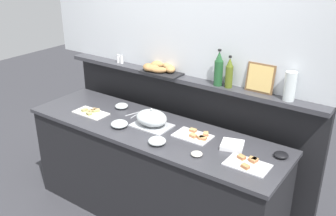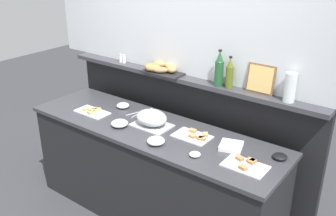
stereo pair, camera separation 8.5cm
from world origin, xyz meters
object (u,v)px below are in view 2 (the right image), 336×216
wine_bottle_green (219,70)px  pepper_shaker (124,59)px  bread_basket (161,68)px  condiment_bowl_cream (280,157)px  serving_tongs (136,114)px  glass_bowl_large (120,124)px  water_carafe (290,87)px  glass_bowl_medium (156,141)px  napkin_stack (231,146)px  glass_bowl_small (123,106)px  sandwich_platter_rear (92,111)px  sandwich_platter_side (246,165)px  sandwich_platter_front (194,136)px  olive_oil_bottle (230,74)px  salt_shaker (121,58)px  serving_cloche (152,118)px  framed_picture (260,79)px  condiment_bowl_teal (195,154)px

wine_bottle_green → pepper_shaker: 1.12m
bread_basket → condiment_bowl_cream: bearing=-11.8°
condiment_bowl_cream → serving_tongs: size_ratio=0.58×
glass_bowl_large → water_carafe: 1.44m
glass_bowl_medium → wine_bottle_green: (0.18, 0.65, 0.46)m
glass_bowl_large → napkin_stack: glass_bowl_large is taller
glass_bowl_medium → napkin_stack: bearing=30.6°
glass_bowl_small → glass_bowl_large: bearing=-50.9°
condiment_bowl_cream → pepper_shaker: size_ratio=1.25×
sandwich_platter_rear → water_carafe: (1.66, 0.54, 0.45)m
glass_bowl_small → napkin_stack: bearing=-3.6°
glass_bowl_medium → pepper_shaker: pepper_shaker is taller
sandwich_platter_side → water_carafe: 0.70m
sandwich_platter_front → bread_basket: 0.82m
sandwich_platter_side → olive_oil_bottle: 0.82m
sandwich_platter_side → bread_basket: size_ratio=0.77×
olive_oil_bottle → salt_shaker: bearing=179.6°
sandwich_platter_front → pepper_shaker: size_ratio=3.54×
sandwich_platter_front → glass_bowl_large: size_ratio=2.07×
sandwich_platter_side → wine_bottle_green: bearing=136.3°
serving_cloche → glass_bowl_small: bearing=163.1°
sandwich_platter_side → sandwich_platter_rear: 1.58m
glass_bowl_large → glass_bowl_small: bearing=129.1°
serving_cloche → glass_bowl_medium: size_ratio=2.37×
serving_cloche → framed_picture: framed_picture is taller
olive_oil_bottle → glass_bowl_medium: bearing=-112.9°
serving_tongs → serving_cloche: bearing=-21.6°
condiment_bowl_teal → bread_basket: 1.08m
sandwich_platter_front → glass_bowl_large: (-0.63, -0.22, 0.02)m
glass_bowl_medium → serving_tongs: size_ratio=0.77×
wine_bottle_green → pepper_shaker: wine_bottle_green is taller
sandwich_platter_rear → glass_bowl_small: (0.16, 0.26, 0.01)m
wine_bottle_green → glass_bowl_large: bearing=-136.9°
glass_bowl_medium → bread_basket: bearing=124.8°
sandwich_platter_rear → framed_picture: framed_picture is taller
sandwich_platter_rear → glass_bowl_large: 0.42m
sandwich_platter_side → napkin_stack: sandwich_platter_side is taller
sandwich_platter_side → framed_picture: framed_picture is taller
glass_bowl_large → olive_oil_bottle: size_ratio=0.54×
salt_shaker → condiment_bowl_cream: bearing=-8.7°
glass_bowl_large → serving_tongs: 0.29m
serving_tongs → glass_bowl_large: bearing=-78.7°
glass_bowl_large → wine_bottle_green: wine_bottle_green is taller
wine_bottle_green → framed_picture: bearing=8.0°
salt_shaker → pepper_shaker: (0.04, 0.00, 0.00)m
sandwich_platter_front → glass_bowl_large: bearing=-160.8°
pepper_shaker → sandwich_platter_front: bearing=-18.8°
sandwich_platter_front → bread_basket: bearing=149.5°
glass_bowl_medium → napkin_stack: size_ratio=0.84×
salt_shaker → framed_picture: framed_picture is taller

